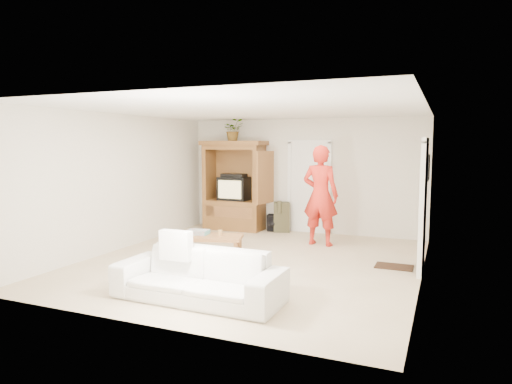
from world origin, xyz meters
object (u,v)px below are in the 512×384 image
sofa (199,276)px  coffee_table (211,238)px  man (320,195)px  armoire (235,191)px

sofa → coffee_table: 2.20m
man → coffee_table: bearing=55.7°
sofa → coffee_table: sofa is taller
armoire → man: bearing=-21.1°
armoire → coffee_table: size_ratio=1.72×
armoire → sofa: 5.03m
man → sofa: 3.92m
man → sofa: (-0.61, -3.81, -0.68)m
sofa → coffee_table: bearing=114.9°
sofa → coffee_table: size_ratio=1.83×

